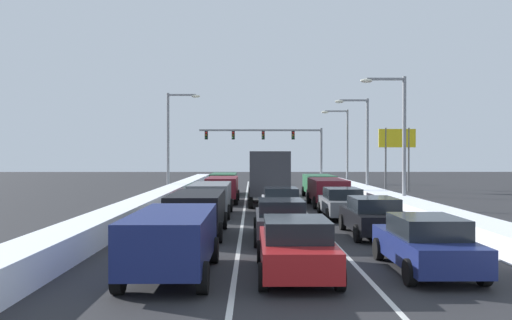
% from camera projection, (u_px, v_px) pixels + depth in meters
% --- Properties ---
extents(ground_plane, '(135.95, 135.95, 0.00)m').
position_uv_depth(ground_plane, '(276.00, 215.00, 27.25)').
color(ground_plane, '#28282B').
extents(lane_stripe_between_right_lane_and_center_lane, '(0.14, 57.52, 0.01)m').
position_uv_depth(lane_stripe_between_right_lane_and_center_lane, '(299.00, 205.00, 32.49)').
color(lane_stripe_between_right_lane_and_center_lane, silver).
rests_on(lane_stripe_between_right_lane_and_center_lane, ground).
extents(lane_stripe_between_center_lane_and_left_lane, '(0.14, 57.52, 0.01)m').
position_uv_depth(lane_stripe_between_center_lane_and_left_lane, '(245.00, 205.00, 32.47)').
color(lane_stripe_between_center_lane_and_left_lane, silver).
rests_on(lane_stripe_between_center_lane_and_left_lane, ground).
extents(snow_bank_right_shoulder, '(1.76, 57.52, 0.78)m').
position_uv_depth(snow_bank_right_shoulder, '(383.00, 199.00, 32.53)').
color(snow_bank_right_shoulder, white).
rests_on(snow_bank_right_shoulder, ground).
extents(snow_bank_left_shoulder, '(1.44, 57.52, 0.87)m').
position_uv_depth(snow_bank_left_shoulder, '(161.00, 198.00, 32.43)').
color(snow_bank_left_shoulder, white).
rests_on(snow_bank_left_shoulder, ground).
extents(sedan_navy_right_lane_nearest, '(2.00, 4.50, 1.51)m').
position_uv_depth(sedan_navy_right_lane_nearest, '(426.00, 243.00, 13.92)').
color(sedan_navy_right_lane_nearest, navy).
rests_on(sedan_navy_right_lane_nearest, ground).
extents(sedan_black_right_lane_second, '(2.00, 4.50, 1.51)m').
position_uv_depth(sedan_black_right_lane_second, '(373.00, 216.00, 20.08)').
color(sedan_black_right_lane_second, black).
rests_on(sedan_black_right_lane_second, ground).
extents(sedan_gray_right_lane_third, '(2.00, 4.50, 1.51)m').
position_uv_depth(sedan_gray_right_lane_third, '(342.00, 203.00, 25.67)').
color(sedan_gray_right_lane_third, slate).
rests_on(sedan_gray_right_lane_third, ground).
extents(suv_maroon_right_lane_fourth, '(2.16, 4.90, 1.67)m').
position_uv_depth(suv_maroon_right_lane_fourth, '(328.00, 190.00, 31.60)').
color(suv_maroon_right_lane_fourth, maroon).
rests_on(suv_maroon_right_lane_fourth, ground).
extents(suv_green_right_lane_fifth, '(2.16, 4.90, 1.67)m').
position_uv_depth(suv_green_right_lane_fifth, '(319.00, 184.00, 37.76)').
color(suv_green_right_lane_fifth, '#1E5633').
rests_on(suv_green_right_lane_fifth, ground).
extents(sedan_red_center_lane_nearest, '(2.00, 4.50, 1.51)m').
position_uv_depth(sedan_red_center_lane_nearest, '(296.00, 247.00, 13.45)').
color(sedan_red_center_lane_nearest, maroon).
rests_on(sedan_red_center_lane_nearest, ground).
extents(sedan_charcoal_center_lane_second, '(2.00, 4.50, 1.51)m').
position_uv_depth(sedan_charcoal_center_lane_second, '(281.00, 220.00, 19.05)').
color(sedan_charcoal_center_lane_second, '#38383D').
rests_on(sedan_charcoal_center_lane_second, ground).
extents(sedan_white_center_lane_third, '(2.00, 4.50, 1.51)m').
position_uv_depth(sedan_white_center_lane_third, '(281.00, 202.00, 25.98)').
color(sedan_white_center_lane_third, silver).
rests_on(sedan_white_center_lane_third, ground).
extents(box_truck_center_lane_fourth, '(2.53, 7.20, 3.36)m').
position_uv_depth(box_truck_center_lane_fourth, '(268.00, 175.00, 32.70)').
color(box_truck_center_lane_fourth, '#B7BABF').
rests_on(box_truck_center_lane_fourth, ground).
extents(sedan_tan_center_lane_fifth, '(2.00, 4.50, 1.51)m').
position_uv_depth(sedan_tan_center_lane_fifth, '(266.00, 185.00, 41.08)').
color(sedan_tan_center_lane_fifth, '#937F60').
rests_on(sedan_tan_center_lane_fifth, ground).
extents(suv_navy_left_lane_nearest, '(2.16, 4.90, 1.67)m').
position_uv_depth(suv_navy_left_lane_nearest, '(172.00, 237.00, 13.36)').
color(suv_navy_left_lane_nearest, navy).
rests_on(suv_navy_left_lane_nearest, ground).
extents(suv_black_left_lane_second, '(2.16, 4.90, 1.67)m').
position_uv_depth(suv_black_left_lane_second, '(197.00, 210.00, 20.15)').
color(suv_black_left_lane_second, black).
rests_on(suv_black_left_lane_second, ground).
extents(suv_gray_left_lane_third, '(2.16, 4.90, 1.67)m').
position_uv_depth(suv_gray_left_lane_third, '(211.00, 196.00, 26.77)').
color(suv_gray_left_lane_third, slate).
rests_on(suv_gray_left_lane_third, ground).
extents(suv_maroon_left_lane_fourth, '(2.16, 4.90, 1.67)m').
position_uv_depth(suv_maroon_left_lane_fourth, '(222.00, 187.00, 34.12)').
color(suv_maroon_left_lane_fourth, maroon).
rests_on(suv_maroon_left_lane_fourth, ground).
extents(suv_green_left_lane_fifth, '(2.16, 4.90, 1.67)m').
position_uv_depth(suv_green_left_lane_fifth, '(224.00, 182.00, 41.10)').
color(suv_green_left_lane_fifth, '#1E5633').
rests_on(suv_green_left_lane_fifth, ground).
extents(traffic_light_gantry, '(14.00, 0.47, 6.20)m').
position_uv_depth(traffic_light_gantry, '(275.00, 140.00, 58.57)').
color(traffic_light_gantry, slate).
rests_on(traffic_light_gantry, ground).
extents(street_lamp_right_near, '(2.66, 0.36, 7.69)m').
position_uv_depth(street_lamp_right_near, '(398.00, 129.00, 29.87)').
color(street_lamp_right_near, gray).
rests_on(street_lamp_right_near, ground).
extents(street_lamp_right_mid, '(2.66, 0.36, 7.56)m').
position_uv_depth(street_lamp_right_mid, '(362.00, 137.00, 40.33)').
color(street_lamp_right_mid, gray).
rests_on(street_lamp_right_mid, ground).
extents(street_lamp_right_far, '(2.66, 0.36, 7.60)m').
position_uv_depth(street_lamp_right_far, '(343.00, 140.00, 50.79)').
color(street_lamp_right_far, gray).
rests_on(street_lamp_right_far, ground).
extents(street_lamp_left_mid, '(2.66, 0.36, 8.04)m').
position_uv_depth(street_lamp_left_mid, '(173.00, 134.00, 40.76)').
color(street_lamp_left_mid, gray).
rests_on(street_lamp_left_mid, ground).
extents(roadside_sign_right, '(3.20, 0.16, 5.50)m').
position_uv_depth(roadside_sign_right, '(397.00, 145.00, 44.69)').
color(roadside_sign_right, '#59595B').
rests_on(roadside_sign_right, ground).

